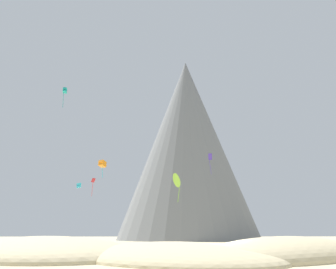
{
  "coord_description": "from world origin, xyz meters",
  "views": [
    {
      "loc": [
        -6.66,
        -29.87,
        2.35
      ],
      "look_at": [
        -3.62,
        35.68,
        21.71
      ],
      "focal_mm": 35.71,
      "sensor_mm": 36.0,
      "label": 1
    }
  ],
  "objects_px": {
    "kite_red_mid": "(93,182)",
    "kite_teal_high": "(65,91)",
    "bush_ridge_crest": "(127,259)",
    "bush_scatter_east": "(221,248)",
    "bush_near_right": "(333,253)",
    "kite_indigo_mid": "(210,159)",
    "kite_orange_low": "(102,164)",
    "bush_far_right": "(160,253)",
    "kite_cyan_mid": "(79,185)",
    "kite_lime_low": "(177,180)",
    "bush_near_left": "(326,252)",
    "rock_massif": "(188,158)"
  },
  "relations": [
    {
      "from": "kite_red_mid",
      "to": "kite_teal_high",
      "type": "bearing_deg",
      "value": 138.63
    },
    {
      "from": "bush_ridge_crest",
      "to": "kite_teal_high",
      "type": "xyz_separation_m",
      "value": [
        -17.74,
        41.77,
        31.97
      ]
    },
    {
      "from": "bush_scatter_east",
      "to": "bush_near_right",
      "type": "xyz_separation_m",
      "value": [
        11.55,
        -5.49,
        -0.27
      ]
    },
    {
      "from": "kite_indigo_mid",
      "to": "kite_orange_low",
      "type": "xyz_separation_m",
      "value": [
        -21.87,
        -20.43,
        -5.53
      ]
    },
    {
      "from": "kite_orange_low",
      "to": "bush_ridge_crest",
      "type": "bearing_deg",
      "value": 137.88
    },
    {
      "from": "bush_scatter_east",
      "to": "bush_far_right",
      "type": "distance_m",
      "value": 11.59
    },
    {
      "from": "kite_cyan_mid",
      "to": "kite_lime_low",
      "type": "height_order",
      "value": "kite_cyan_mid"
    },
    {
      "from": "kite_red_mid",
      "to": "kite_teal_high",
      "type": "xyz_separation_m",
      "value": [
        -5.66,
        -10.05,
        18.73
      ]
    },
    {
      "from": "bush_ridge_crest",
      "to": "kite_orange_low",
      "type": "xyz_separation_m",
      "value": [
        -6.6,
        28.5,
        13.0
      ]
    },
    {
      "from": "kite_red_mid",
      "to": "bush_near_right",
      "type": "bearing_deg",
      "value": -151.23
    },
    {
      "from": "bush_near_left",
      "to": "bush_far_right",
      "type": "xyz_separation_m",
      "value": [
        -17.15,
        0.54,
        -0.03
      ]
    },
    {
      "from": "bush_near_left",
      "to": "kite_teal_high",
      "type": "relative_size",
      "value": 0.42
    },
    {
      "from": "kite_cyan_mid",
      "to": "kite_lime_low",
      "type": "relative_size",
      "value": 0.33
    },
    {
      "from": "bush_far_right",
      "to": "kite_lime_low",
      "type": "height_order",
      "value": "kite_lime_low"
    },
    {
      "from": "kite_lime_low",
      "to": "bush_ridge_crest",
      "type": "bearing_deg",
      "value": 144.81
    },
    {
      "from": "bush_near_right",
      "to": "bush_ridge_crest",
      "type": "bearing_deg",
      "value": -151.82
    },
    {
      "from": "bush_far_right",
      "to": "kite_orange_low",
      "type": "distance_m",
      "value": 25.13
    },
    {
      "from": "kite_orange_low",
      "to": "kite_lime_low",
      "type": "relative_size",
      "value": 0.66
    },
    {
      "from": "bush_near_right",
      "to": "kite_orange_low",
      "type": "distance_m",
      "value": 35.83
    },
    {
      "from": "rock_massif",
      "to": "kite_lime_low",
      "type": "bearing_deg",
      "value": -97.55
    },
    {
      "from": "bush_far_right",
      "to": "kite_cyan_mid",
      "type": "bearing_deg",
      "value": 111.13
    },
    {
      "from": "bush_near_right",
      "to": "kite_teal_high",
      "type": "distance_m",
      "value": 59.41
    },
    {
      "from": "rock_massif",
      "to": "kite_teal_high",
      "type": "distance_m",
      "value": 58.13
    },
    {
      "from": "kite_indigo_mid",
      "to": "kite_cyan_mid",
      "type": "xyz_separation_m",
      "value": [
        -32.48,
        11.61,
        -4.86
      ]
    },
    {
      "from": "bush_near_right",
      "to": "kite_indigo_mid",
      "type": "height_order",
      "value": "kite_indigo_mid"
    },
    {
      "from": "bush_ridge_crest",
      "to": "rock_massif",
      "type": "xyz_separation_m",
      "value": [
        14.44,
        90.0,
        27.91
      ]
    },
    {
      "from": "bush_near_left",
      "to": "kite_lime_low",
      "type": "xyz_separation_m",
      "value": [
        -14.26,
        14.37,
        9.52
      ]
    },
    {
      "from": "kite_indigo_mid",
      "to": "kite_red_mid",
      "type": "height_order",
      "value": "kite_indigo_mid"
    },
    {
      "from": "bush_far_right",
      "to": "kite_red_mid",
      "type": "bearing_deg",
      "value": 109.04
    },
    {
      "from": "bush_near_right",
      "to": "kite_red_mid",
      "type": "distance_m",
      "value": 54.34
    },
    {
      "from": "bush_near_right",
      "to": "bush_scatter_east",
      "type": "bearing_deg",
      "value": 154.59
    },
    {
      "from": "bush_ridge_crest",
      "to": "bush_scatter_east",
      "type": "bearing_deg",
      "value": 58.37
    },
    {
      "from": "bush_near_right",
      "to": "kite_lime_low",
      "type": "height_order",
      "value": "kite_lime_low"
    },
    {
      "from": "bush_far_right",
      "to": "kite_lime_low",
      "type": "distance_m",
      "value": 17.05
    },
    {
      "from": "bush_near_right",
      "to": "kite_cyan_mid",
      "type": "bearing_deg",
      "value": 129.1
    },
    {
      "from": "kite_cyan_mid",
      "to": "bush_far_right",
      "type": "bearing_deg",
      "value": -171.27
    },
    {
      "from": "kite_orange_low",
      "to": "kite_lime_low",
      "type": "bearing_deg",
      "value": -169.7
    },
    {
      "from": "bush_ridge_crest",
      "to": "kite_red_mid",
      "type": "xyz_separation_m",
      "value": [
        -12.08,
        51.82,
        13.23
      ]
    },
    {
      "from": "bush_ridge_crest",
      "to": "kite_cyan_mid",
      "type": "height_order",
      "value": "kite_cyan_mid"
    },
    {
      "from": "bush_near_right",
      "to": "kite_orange_low",
      "type": "bearing_deg",
      "value": 150.18
    },
    {
      "from": "kite_lime_low",
      "to": "kite_cyan_mid",
      "type": "bearing_deg",
      "value": 9.62
    },
    {
      "from": "kite_lime_low",
      "to": "bush_near_right",
      "type": "bearing_deg",
      "value": -144.92
    },
    {
      "from": "bush_near_left",
      "to": "rock_massif",
      "type": "distance_m",
      "value": 86.25
    },
    {
      "from": "bush_scatter_east",
      "to": "kite_orange_low",
      "type": "xyz_separation_m",
      "value": [
        -17.33,
        11.07,
        12.97
      ]
    },
    {
      "from": "kite_red_mid",
      "to": "kite_lime_low",
      "type": "xyz_separation_m",
      "value": [
        17.63,
        -28.88,
        -3.73
      ]
    },
    {
      "from": "bush_far_right",
      "to": "kite_cyan_mid",
      "type": "distance_m",
      "value": 56.81
    },
    {
      "from": "bush_far_right",
      "to": "kite_lime_low",
      "type": "bearing_deg",
      "value": 78.17
    },
    {
      "from": "kite_indigo_mid",
      "to": "kite_orange_low",
      "type": "distance_m",
      "value": 30.43
    },
    {
      "from": "bush_near_left",
      "to": "kite_indigo_mid",
      "type": "bearing_deg",
      "value": 96.42
    },
    {
      "from": "bush_near_right",
      "to": "kite_teal_high",
      "type": "bearing_deg",
      "value": 143.3
    }
  ]
}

